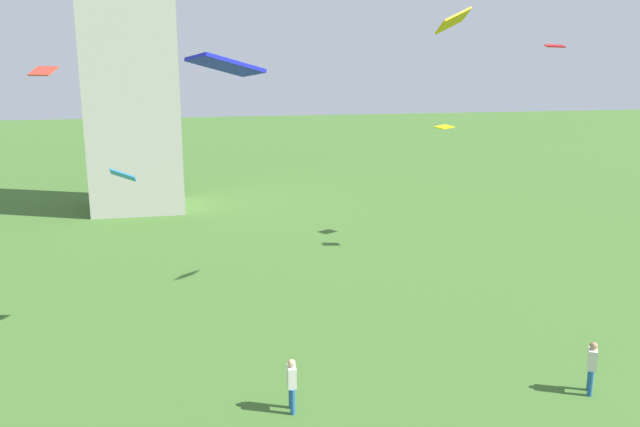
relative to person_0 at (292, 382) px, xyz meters
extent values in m
cylinder|color=#235693|center=(0.01, 0.18, -0.53)|extent=(0.15, 0.15, 0.78)
cylinder|color=#235693|center=(-0.01, -0.18, -0.53)|extent=(0.15, 0.15, 0.78)
cube|color=silver|center=(0.00, 0.00, 0.17)|extent=(0.26, 0.43, 0.62)
sphere|color=#D8AD84|center=(0.00, 0.00, 0.59)|extent=(0.23, 0.23, 0.23)
cylinder|color=#235693|center=(9.19, -0.70, -0.52)|extent=(0.15, 0.15, 0.80)
cylinder|color=#235693|center=(9.00, -1.02, -0.52)|extent=(0.15, 0.15, 0.80)
cube|color=silver|center=(9.10, -0.86, 0.20)|extent=(0.44, 0.50, 0.63)
sphere|color=#A37556|center=(9.10, -0.86, 0.63)|extent=(0.23, 0.23, 0.23)
cube|color=red|center=(-8.46, 13.80, 8.60)|extent=(1.32, 1.19, 0.42)
cube|color=yellow|center=(11.56, 17.12, 5.46)|extent=(1.21, 1.08, 0.18)
cube|color=#B70E0E|center=(15.16, 12.53, 9.73)|extent=(1.01, 0.81, 0.18)
cube|color=#2B82EA|center=(-4.86, 6.97, 5.05)|extent=(0.87, 0.73, 0.60)
cube|color=#DBA405|center=(8.05, 8.33, 10.58)|extent=(1.33, 1.24, 1.07)
cube|color=#161BCF|center=(-1.65, -0.58, 8.91)|extent=(1.97, 1.69, 0.61)
camera|label=1|loc=(-2.83, -17.05, 9.00)|focal=36.81mm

